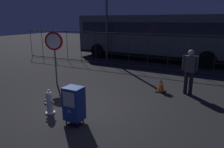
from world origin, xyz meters
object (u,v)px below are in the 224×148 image
at_px(street_light_far_left, 107,3).
at_px(stop_sign, 54,47).
at_px(fire_hydrant, 49,102).
at_px(traffic_cone, 161,85).
at_px(bus_near, 152,35).
at_px(newspaper_box_primary, 74,103).
at_px(pedestrian, 190,69).

bearing_deg(street_light_far_left, stop_sign, -82.92).
bearing_deg(fire_hydrant, traffic_cone, 54.54).
bearing_deg(stop_sign, street_light_far_left, 97.08).
height_order(fire_hydrant, traffic_cone, fire_hydrant).
bearing_deg(stop_sign, bus_near, 75.17).
distance_m(newspaper_box_primary, street_light_far_left, 9.82).
xyz_separation_m(fire_hydrant, street_light_far_left, (-2.60, 8.39, 3.42)).
height_order(fire_hydrant, stop_sign, stop_sign).
relative_size(fire_hydrant, traffic_cone, 1.41).
height_order(traffic_cone, street_light_far_left, street_light_far_left).
bearing_deg(stop_sign, pedestrian, 13.38).
height_order(stop_sign, traffic_cone, stop_sign).
distance_m(pedestrian, bus_near, 7.11).
bearing_deg(traffic_cone, street_light_far_left, 135.40).
distance_m(traffic_cone, street_light_far_left, 7.90).
bearing_deg(pedestrian, traffic_cone, -167.41).
height_order(newspaper_box_primary, pedestrian, pedestrian).
bearing_deg(traffic_cone, pedestrian, 12.59).
bearing_deg(traffic_cone, newspaper_box_primary, -111.65).
relative_size(newspaper_box_primary, traffic_cone, 1.92).
relative_size(newspaper_box_primary, stop_sign, 0.46).
bearing_deg(traffic_cone, stop_sign, -166.44).
bearing_deg(fire_hydrant, bus_near, 89.21).
height_order(fire_hydrant, street_light_far_left, street_light_far_left).
distance_m(bus_near, street_light_far_left, 3.75).
bearing_deg(traffic_cone, fire_hydrant, -125.46).
xyz_separation_m(newspaper_box_primary, street_light_far_left, (-3.62, 8.55, 3.20)).
xyz_separation_m(traffic_cone, street_light_far_left, (-5.04, 4.97, 3.51)).
bearing_deg(pedestrian, newspaper_box_primary, -122.11).
bearing_deg(pedestrian, fire_hydrant, -133.05).
relative_size(pedestrian, bus_near, 0.16).
height_order(fire_hydrant, bus_near, bus_near).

